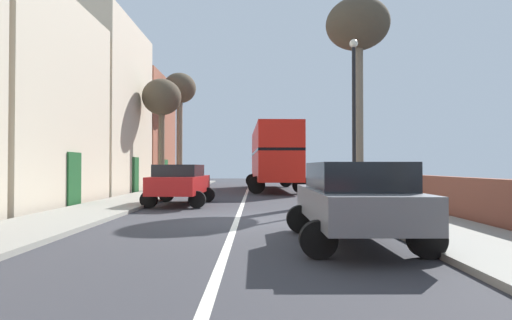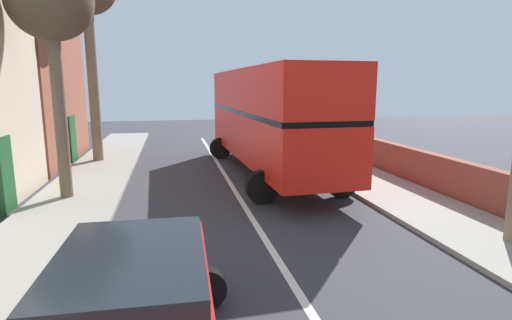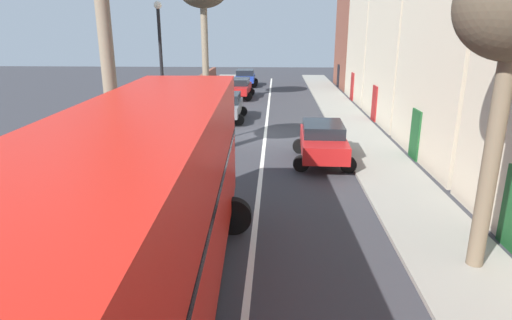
{
  "view_description": "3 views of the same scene",
  "coord_description": "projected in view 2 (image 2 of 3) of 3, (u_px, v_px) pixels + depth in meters",
  "views": [
    {
      "loc": [
        0.55,
        -11.71,
        1.54
      ],
      "look_at": [
        0.48,
        9.92,
        1.9
      ],
      "focal_mm": 28.59,
      "sensor_mm": 36.0,
      "label": 1
    },
    {
      "loc": [
        -2.01,
        0.13,
        3.45
      ],
      "look_at": [
        -0.22,
        8.57,
        1.86
      ],
      "focal_mm": 28.33,
      "sensor_mm": 36.0,
      "label": 2
    },
    {
      "loc": [
        -0.55,
        22.06,
        5.34
      ],
      "look_at": [
        0.02,
        9.95,
        1.64
      ],
      "focal_mm": 30.15,
      "sensor_mm": 36.0,
      "label": 3
    }
  ],
  "objects": [
    {
      "name": "street_tree_left_2",
      "position": [
        51.0,
        7.0,
        11.34
      ],
      "size": [
        2.35,
        2.35,
        6.77
      ],
      "color": "brown",
      "rests_on": "sidewalk_left"
    },
    {
      "name": "parked_car_red_left_2",
      "position": [
        135.0,
        303.0,
        4.75
      ],
      "size": [
        2.53,
        4.28,
        1.62
      ],
      "color": "#AD1919",
      "rests_on": "ground"
    },
    {
      "name": "double_decker_bus",
      "position": [
        268.0,
        114.0,
        15.6
      ],
      "size": [
        3.87,
        11.45,
        4.06
      ],
      "color": "red",
      "rests_on": "ground"
    }
  ]
}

